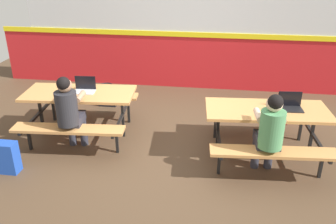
{
  "coord_description": "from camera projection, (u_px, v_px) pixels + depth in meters",
  "views": [
    {
      "loc": [
        0.7,
        -4.73,
        2.75
      ],
      "look_at": [
        0.0,
        0.05,
        0.55
      ],
      "focal_mm": 38.55,
      "sensor_mm": 36.0,
      "label": 1
    }
  ],
  "objects": [
    {
      "name": "satchel_spare",
      "position": [
        279.0,
        111.0,
        6.16
      ],
      "size": [
        0.3,
        0.22,
        0.44
      ],
      "color": "maroon",
      "rests_on": "ground"
    },
    {
      "name": "ground_plane",
      "position": [
        167.0,
        147.0,
        5.5
      ],
      "size": [
        10.0,
        10.0,
        0.02
      ],
      "primitive_type": "cube",
      "color": "#4C3826"
    },
    {
      "name": "tote_bag_bright",
      "position": [
        107.0,
        96.0,
        6.84
      ],
      "size": [
        0.34,
        0.21,
        0.43
      ],
      "color": "black",
      "rests_on": "ground"
    },
    {
      "name": "picnic_table_left",
      "position": [
        80.0,
        102.0,
        5.59
      ],
      "size": [
        1.73,
        1.67,
        0.74
      ],
      "color": "tan",
      "rests_on": "ground"
    },
    {
      "name": "student_further",
      "position": [
        270.0,
        130.0,
        4.46
      ],
      "size": [
        0.38,
        0.53,
        1.21
      ],
      "color": "#2D2D38",
      "rests_on": "ground"
    },
    {
      "name": "laptop_silver",
      "position": [
        85.0,
        89.0,
        5.53
      ],
      "size": [
        0.34,
        0.24,
        0.22
      ],
      "color": "silver",
      "rests_on": "picnic_table_left"
    },
    {
      "name": "student_nearer",
      "position": [
        69.0,
        109.0,
        5.03
      ],
      "size": [
        0.38,
        0.53,
        1.21
      ],
      "color": "#2D2D38",
      "rests_on": "ground"
    },
    {
      "name": "laptop_dark",
      "position": [
        290.0,
        105.0,
        4.94
      ],
      "size": [
        0.34,
        0.24,
        0.22
      ],
      "color": "black",
      "rests_on": "picnic_table_right"
    },
    {
      "name": "backpack_dark",
      "position": [
        7.0,
        157.0,
        4.79
      ],
      "size": [
        0.3,
        0.22,
        0.44
      ],
      "color": "#1E47B2",
      "rests_on": "ground"
    },
    {
      "name": "accent_backdrop",
      "position": [
        186.0,
        29.0,
        7.36
      ],
      "size": [
        8.0,
        0.14,
        2.6
      ],
      "color": "red",
      "rests_on": "ground"
    },
    {
      "name": "picnic_table_right",
      "position": [
        266.0,
        120.0,
        5.01
      ],
      "size": [
        1.73,
        1.67,
        0.74
      ],
      "color": "tan",
      "rests_on": "ground"
    }
  ]
}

